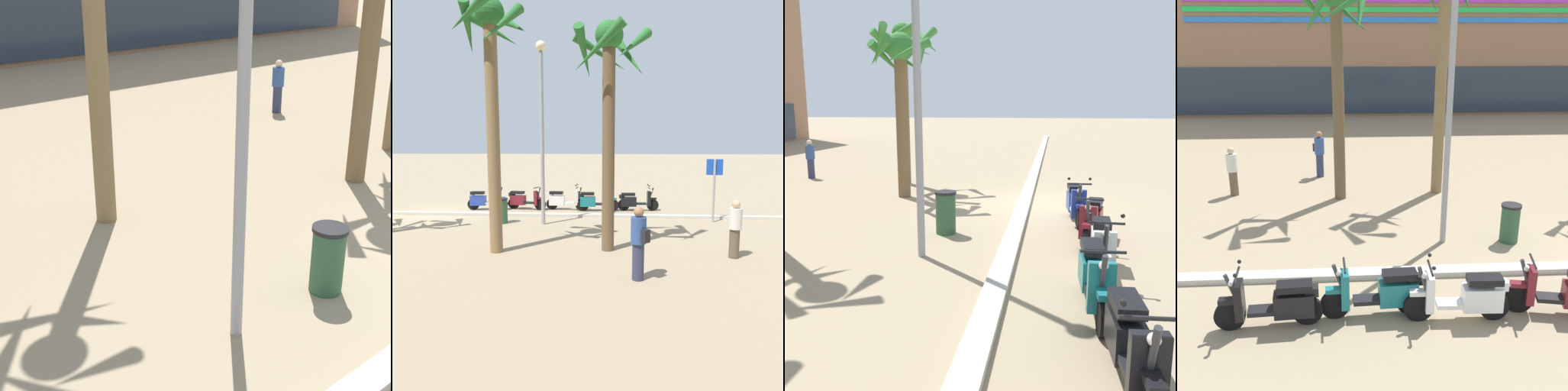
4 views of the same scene
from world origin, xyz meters
TOP-DOWN VIEW (x-y plane):
  - ground_plane at (0.00, 0.00)m, footprint 200.00×200.00m
  - curb_strip at (0.00, 0.19)m, footprint 60.00×0.36m
  - scooter_black_second_in_line at (-8.61, -1.45)m, footprint 1.82×0.56m
  - scooter_teal_far_back at (-6.81, -1.23)m, footprint 1.86×0.56m
  - scooter_white_tail_end at (-5.37, -1.47)m, footprint 1.85×0.56m
  - scooter_maroon_last_in_row at (-3.56, -1.44)m, footprint 1.82×0.68m
  - scooter_blue_mid_centre at (-1.82, -1.17)m, footprint 1.82×0.56m
  - crossing_sign at (-11.47, 0.88)m, footprint 0.59×0.17m
  - palm_tree_by_mall_entrance at (-4.48, 5.60)m, footprint 2.14×2.16m
  - palm_tree_far_corner at (-7.55, 5.18)m, footprint 2.24×2.26m
  - pedestrian_window_shopping at (-10.87, 5.69)m, footprint 0.34×0.34m
  - pedestrian_strolling_near_curb at (-8.27, 7.57)m, footprint 0.41×0.44m
  - litter_bin at (-3.47, 1.71)m, footprint 0.48×0.48m
  - street_lamp at (-5.07, 1.79)m, footprint 0.36×0.36m

SIDE VIEW (x-z plane):
  - ground_plane at x=0.00m, z-range 0.00..0.00m
  - curb_strip at x=0.00m, z-range 0.00..0.12m
  - scooter_black_second_in_line at x=-8.61m, z-range -0.15..1.03m
  - scooter_maroon_last_in_row at x=-3.56m, z-range -0.07..0.97m
  - scooter_teal_far_back at x=-6.81m, z-range -0.07..0.97m
  - scooter_white_tail_end at x=-5.37m, z-range -0.13..1.04m
  - scooter_blue_mid_centre at x=-1.82m, z-range -0.13..1.04m
  - litter_bin at x=-3.47m, z-range 0.01..0.96m
  - pedestrian_window_shopping at x=-10.87m, z-range 0.03..1.56m
  - pedestrian_strolling_near_curb at x=-8.27m, z-range 0.05..1.68m
  - crossing_sign at x=-11.47m, z-range 0.30..2.70m
  - street_lamp at x=-5.07m, z-range 0.73..7.30m
  - palm_tree_far_corner at x=-7.55m, z-range 1.46..7.64m
  - palm_tree_by_mall_entrance at x=-4.48m, z-range 1.53..8.23m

